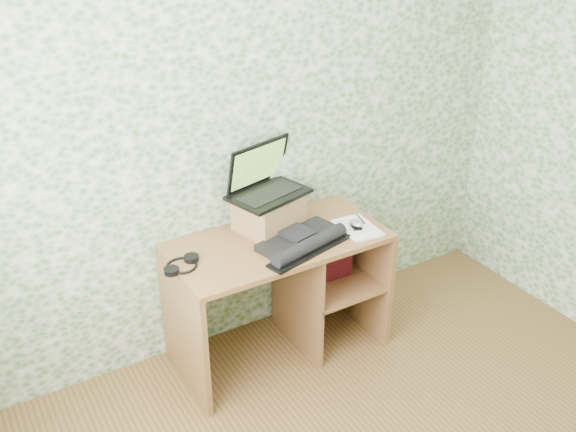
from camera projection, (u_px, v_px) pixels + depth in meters
wall_back at (249, 128)px, 3.49m from camera, size 3.50×0.00×3.50m
desk at (288, 275)px, 3.69m from camera, size 1.20×0.60×0.75m
riser at (269, 212)px, 3.58m from camera, size 0.40×0.36×0.20m
laptop at (265, 182)px, 3.54m from camera, size 0.48×0.40×0.28m
keyboard at (303, 241)px, 3.44m from camera, size 0.56×0.39×0.08m
headphones at (182, 265)px, 3.26m from camera, size 0.21×0.21×0.03m
notepad at (357, 228)px, 3.61m from camera, size 0.22×0.29×0.01m
mouse at (356, 225)px, 3.60m from camera, size 0.08×0.11×0.03m
pen at (361, 219)px, 3.68m from camera, size 0.03×0.12×0.01m
red_box at (330, 254)px, 3.75m from camera, size 0.27×0.10×0.32m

